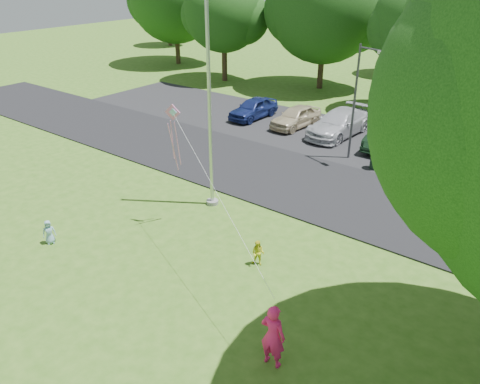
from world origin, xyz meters
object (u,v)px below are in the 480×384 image
Objects in this scene: street_lamp at (359,94)px; child_blue at (49,232)px; child_yellow at (258,253)px; trash_can at (376,160)px; kite at (175,128)px; woman at (273,336)px; flagpole at (210,106)px.

street_lamp is 6.26× the size of child_blue.
child_yellow is at bearing -35.59° from child_blue.
street_lamp is 5.95× the size of trash_can.
child_yellow and child_blue have the same top height.
kite reaches higher than trash_can.
woman is at bearing -53.28° from street_lamp.
flagpole is 2.09m from kite.
child_yellow is 1.00× the size of child_blue.
woman reaches higher than child_blue.
child_blue is at bearing -3.50° from woman.
street_lamp is 10.26m from kite.
child_yellow is (-2.74, 3.24, -0.45)m from woman.
child_yellow is 0.13× the size of kite.
street_lamp is 6.25× the size of child_yellow.
flagpole is at bearing -88.25° from street_lamp.
woman is (6.77, -5.64, -3.27)m from flagpole.
woman reaches higher than child_yellow.
flagpole is 1.42× the size of kite.
child_blue is at bearing -91.22° from street_lamp.
trash_can is 0.53× the size of woman.
woman is at bearing -39.80° from flagpole.
trash_can is at bearing 62.25° from flagpole.
woman is 0.25× the size of kite.
trash_can is at bearing 0.96° from child_blue.
street_lamp is at bearing 72.51° from flagpole.
street_lamp is at bearing -77.08° from woman.
flagpole reaches higher than trash_can.
child_blue is at bearing -116.28° from trash_can.
flagpole is 11.05× the size of child_yellow.
trash_can is (1.44, -0.44, -2.92)m from street_lamp.
flagpole is at bearing -44.35° from woman.
trash_can is 1.05× the size of child_yellow.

